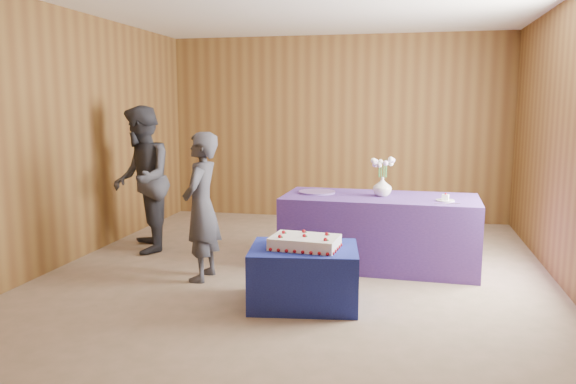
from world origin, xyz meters
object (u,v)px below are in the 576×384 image
(sheet_cake, at_px, (305,242))
(guest_right, at_px, (142,179))
(cake_table, at_px, (304,276))
(serving_table, at_px, (379,231))
(vase, at_px, (382,187))
(guest_left, at_px, (201,207))

(sheet_cake, height_order, guest_right, guest_right)
(cake_table, xyz_separation_m, serving_table, (0.57, 1.30, 0.12))
(cake_table, xyz_separation_m, vase, (0.58, 1.31, 0.60))
(serving_table, relative_size, guest_right, 1.18)
(vase, height_order, guest_left, guest_left)
(serving_table, distance_m, sheet_cake, 1.45)
(cake_table, height_order, vase, vase)
(vase, xyz_separation_m, guest_right, (-2.74, 0.04, -0.01))
(sheet_cake, distance_m, guest_left, 1.23)
(serving_table, relative_size, vase, 9.96)
(cake_table, relative_size, sheet_cake, 1.47)
(cake_table, height_order, guest_right, guest_right)
(cake_table, relative_size, vase, 4.48)
(guest_left, height_order, guest_right, guest_right)
(guest_left, bearing_deg, sheet_cake, 64.76)
(sheet_cake, relative_size, guest_right, 0.36)
(sheet_cake, bearing_deg, vase, 72.12)
(serving_table, distance_m, guest_left, 1.89)
(sheet_cake, xyz_separation_m, vase, (0.57, 1.34, 0.30))
(cake_table, relative_size, guest_left, 0.63)
(guest_right, bearing_deg, guest_left, 23.25)
(serving_table, height_order, vase, vase)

